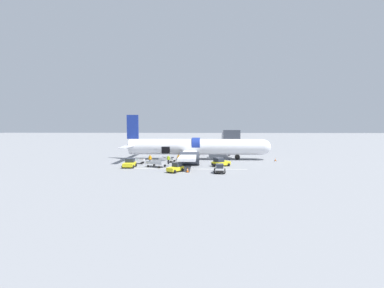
{
  "coord_description": "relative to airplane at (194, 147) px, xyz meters",
  "views": [
    {
      "loc": [
        3.35,
        -45.46,
        6.74
      ],
      "look_at": [
        1.51,
        0.31,
        3.53
      ],
      "focal_mm": 22.0,
      "sensor_mm": 36.0,
      "label": 1
    }
  ],
  "objects": [
    {
      "name": "ground_crew_supervisor",
      "position": [
        -7.91,
        -6.3,
        -1.64
      ],
      "size": [
        0.59,
        0.39,
        1.71
      ],
      "color": "#2D2D33",
      "rests_on": "ground_plane"
    },
    {
      "name": "baggage_cart_empty",
      "position": [
        -6.0,
        -9.79,
        -1.97
      ],
      "size": [
        4.15,
        2.96,
        1.1
      ],
      "color": "#B7BABF",
      "rests_on": "ground_plane"
    },
    {
      "name": "safety_cone_nose",
      "position": [
        16.58,
        -1.54,
        -2.28
      ],
      "size": [
        0.47,
        0.47,
        0.56
      ],
      "color": "black",
      "rests_on": "ground_plane"
    },
    {
      "name": "baggage_cart_loading",
      "position": [
        -4.91,
        -3.78,
        -2.06
      ],
      "size": [
        4.09,
        2.64,
        0.95
      ],
      "color": "silver",
      "rests_on": "ground_plane"
    },
    {
      "name": "ground_plane",
      "position": [
        -1.72,
        -3.87,
        -2.54
      ],
      "size": [
        500.0,
        500.0,
        0.0
      ],
      "primitive_type": "plane",
      "color": "gray"
    },
    {
      "name": "baggage_cart_queued",
      "position": [
        -10.22,
        -6.17,
        -2.07
      ],
      "size": [
        3.46,
        1.77,
        0.88
      ],
      "color": "silver",
      "rests_on": "ground_plane"
    },
    {
      "name": "safety_cone_wingtip",
      "position": [
        1.1,
        -7.01,
        -2.24
      ],
      "size": [
        0.53,
        0.53,
        0.65
      ],
      "color": "black",
      "rests_on": "ground_plane"
    },
    {
      "name": "baggage_tug_spare",
      "position": [
        4.95,
        -8.57,
        -1.88
      ],
      "size": [
        3.46,
        3.12,
        1.51
      ],
      "color": "yellow",
      "rests_on": "ground_plane"
    },
    {
      "name": "safety_cone_engine_left",
      "position": [
        -0.47,
        -14.28,
        -2.22
      ],
      "size": [
        0.51,
        0.51,
        0.69
      ],
      "color": "black",
      "rests_on": "ground_plane"
    },
    {
      "name": "baggage_tug_mid",
      "position": [
        4.37,
        -14.48,
        -1.95
      ],
      "size": [
        1.91,
        2.94,
        1.37
      ],
      "color": "white",
      "rests_on": "ground_plane"
    },
    {
      "name": "baggage_tug_lead",
      "position": [
        -10.54,
        -10.29,
        -1.88
      ],
      "size": [
        2.2,
        2.73,
        1.52
      ],
      "color": "yellow",
      "rests_on": "ground_plane"
    },
    {
      "name": "jet_bridge_stub",
      "position": [
        8.19,
        5.6,
        1.96
      ],
      "size": [
        3.6,
        9.83,
        6.2
      ],
      "color": "#4C4C51",
      "rests_on": "ground_plane"
    },
    {
      "name": "ground_crew_loader_a",
      "position": [
        -2.64,
        -5.87,
        -1.6
      ],
      "size": [
        0.57,
        0.57,
        1.78
      ],
      "color": "#1E2338",
      "rests_on": "ground_plane"
    },
    {
      "name": "baggage_tug_rear",
      "position": [
        -2.27,
        -14.05,
        -1.93
      ],
      "size": [
        2.6,
        3.02,
        1.42
      ],
      "color": "yellow",
      "rests_on": "ground_plane"
    },
    {
      "name": "apron_marking_line",
      "position": [
        -0.16,
        -11.45,
        -2.54
      ],
      "size": [
        18.39,
        0.28,
        0.01
      ],
      "color": "silver",
      "rests_on": "ground_plane"
    },
    {
      "name": "ground_crew_driver",
      "position": [
        -2.08,
        -5.03,
        -1.64
      ],
      "size": [
        0.58,
        0.52,
        1.71
      ],
      "color": "#1E2338",
      "rests_on": "ground_plane"
    },
    {
      "name": "ground_crew_loader_b",
      "position": [
        -4.47,
        -6.41,
        -1.66
      ],
      "size": [
        0.58,
        0.46,
        1.67
      ],
      "color": "black",
      "rests_on": "ground_plane"
    },
    {
      "name": "airplane",
      "position": [
        0.0,
        0.0,
        0.0
      ],
      "size": [
        31.5,
        28.91,
        9.41
      ],
      "color": "silver",
      "rests_on": "ground_plane"
    },
    {
      "name": "suitcase_on_tarmac_upright",
      "position": [
        -2.57,
        -2.92,
        -2.28
      ],
      "size": [
        0.42,
        0.31,
        0.63
      ],
      "color": "#14472D",
      "rests_on": "ground_plane"
    }
  ]
}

